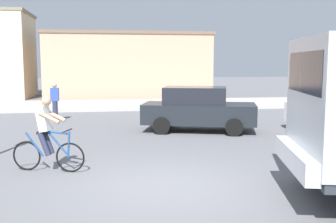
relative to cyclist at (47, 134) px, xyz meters
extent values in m
plane|color=slate|center=(2.47, -1.50, -0.86)|extent=(120.00, 120.00, 0.00)
cube|color=#ADADA8|center=(2.47, 13.68, -0.78)|extent=(80.00, 5.00, 0.16)
cube|color=silver|center=(4.61, -2.74, -0.06)|extent=(0.77, 2.37, 0.36)
cube|color=black|center=(4.76, -2.77, 1.43)|extent=(0.60, 2.10, 0.70)
torus|color=black|center=(5.96, -1.74, -0.31)|extent=(1.13, 0.48, 1.10)
cylinder|color=beige|center=(5.96, -1.74, -0.31)|extent=(0.55, 0.40, 0.50)
torus|color=black|center=(0.51, -0.16, -0.52)|extent=(0.66, 0.24, 0.68)
torus|color=black|center=(-0.49, 0.15, -0.52)|extent=(0.66, 0.24, 0.68)
cylinder|color=#1E4C8C|center=(0.18, -0.06, 0.04)|extent=(0.58, 0.22, 0.09)
cylinder|color=#1E4C8C|center=(0.24, -0.08, -0.20)|extent=(0.50, 0.20, 0.57)
cylinder|color=#1E4C8C|center=(-0.30, 0.09, -0.25)|extent=(0.43, 0.17, 0.57)
cylinder|color=#1E4C8C|center=(0.49, -0.15, -0.23)|extent=(0.10, 0.07, 0.59)
cylinder|color=black|center=(0.46, -0.15, 0.09)|extent=(0.18, 0.49, 0.03)
cube|color=black|center=(-0.10, 0.03, 0.02)|extent=(0.27, 0.19, 0.06)
cube|color=white|center=(-0.06, 0.02, 0.35)|extent=(0.38, 0.39, 0.59)
sphere|color=tan|center=(0.01, 0.00, 0.75)|extent=(0.22, 0.22, 0.22)
cylinder|color=#2D334C|center=(0.00, 0.10, -0.21)|extent=(0.33, 0.21, 0.57)
cylinder|color=tan|center=(0.18, 0.11, 0.40)|extent=(0.50, 0.23, 0.29)
cylinder|color=#2D334C|center=(-0.06, -0.09, -0.21)|extent=(0.33, 0.21, 0.57)
cylinder|color=tan|center=(0.09, -0.20, 0.40)|extent=(0.50, 0.23, 0.29)
cube|color=#1E2328|center=(4.62, 4.77, -0.21)|extent=(4.32, 2.77, 0.70)
cube|color=black|center=(4.48, 4.82, 0.44)|extent=(2.52, 2.01, 0.60)
cylinder|color=black|center=(6.05, 5.23, -0.56)|extent=(0.63, 0.34, 0.60)
cylinder|color=black|center=(5.57, 3.60, -0.56)|extent=(0.63, 0.34, 0.60)
cylinder|color=black|center=(3.68, 5.94, -0.56)|extent=(0.63, 0.34, 0.60)
cylinder|color=black|center=(3.19, 4.31, -0.56)|extent=(0.63, 0.34, 0.60)
cylinder|color=black|center=(8.66, 4.92, -0.56)|extent=(0.61, 0.22, 0.60)
cylinder|color=black|center=(8.79, 3.23, -0.56)|extent=(0.61, 0.22, 0.60)
cylinder|color=#2D334C|center=(-0.85, 8.16, -0.44)|extent=(0.22, 0.22, 0.85)
cube|color=#3351A8|center=(-0.85, 8.16, 0.27)|extent=(0.34, 0.22, 0.56)
sphere|color=tan|center=(-0.85, 8.16, 0.66)|extent=(0.20, 0.20, 0.20)
cube|color=tan|center=(2.82, 20.16, 1.30)|extent=(11.13, 6.52, 4.32)
cube|color=#775E4C|center=(2.82, 20.16, 3.56)|extent=(11.36, 6.65, 0.20)
camera|label=1|loc=(1.38, -9.21, 1.59)|focal=42.80mm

